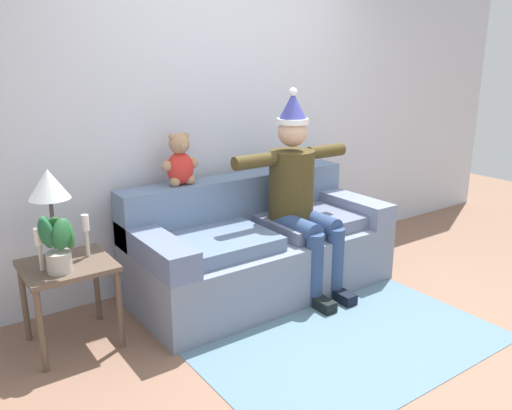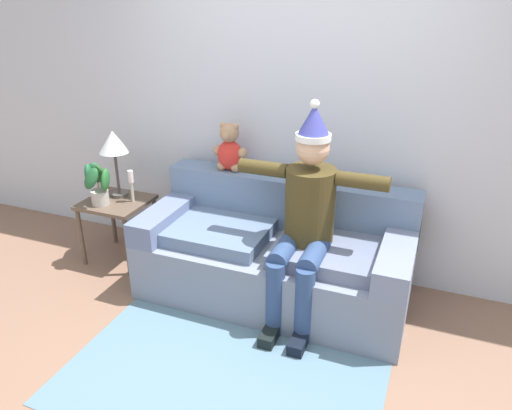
% 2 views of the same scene
% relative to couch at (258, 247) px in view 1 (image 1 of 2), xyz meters
% --- Properties ---
extents(ground_plane, '(10.00, 10.00, 0.00)m').
position_rel_couch_xyz_m(ground_plane, '(0.00, -1.02, -0.33)').
color(ground_plane, '#835F4C').
extents(back_wall, '(7.00, 0.10, 2.70)m').
position_rel_couch_xyz_m(back_wall, '(0.00, 0.53, 1.02)').
color(back_wall, silver).
rests_on(back_wall, ground_plane).
extents(couch, '(1.95, 0.89, 0.84)m').
position_rel_couch_xyz_m(couch, '(0.00, 0.00, 0.00)').
color(couch, gray).
rests_on(couch, ground_plane).
extents(person_seated, '(1.02, 0.77, 1.52)m').
position_rel_couch_xyz_m(person_seated, '(0.26, -0.16, 0.44)').
color(person_seated, '#433719').
rests_on(person_seated, ground_plane).
extents(teddy_bear, '(0.29, 0.17, 0.38)m').
position_rel_couch_xyz_m(teddy_bear, '(-0.49, 0.27, 0.67)').
color(teddy_bear, red).
rests_on(teddy_bear, couch).
extents(side_table, '(0.52, 0.48, 0.54)m').
position_rel_couch_xyz_m(side_table, '(-1.41, -0.00, 0.12)').
color(side_table, brown).
rests_on(side_table, ground_plane).
extents(table_lamp, '(0.24, 0.24, 0.57)m').
position_rel_couch_xyz_m(table_lamp, '(-1.44, 0.09, 0.65)').
color(table_lamp, '#55504B').
rests_on(table_lamp, side_table).
extents(potted_plant, '(0.22, 0.27, 0.36)m').
position_rel_couch_xyz_m(potted_plant, '(-1.48, -0.11, 0.39)').
color(potted_plant, '#B2AEA4').
rests_on(potted_plant, side_table).
extents(candle_tall, '(0.04, 0.04, 0.26)m').
position_rel_couch_xyz_m(candle_tall, '(-1.56, -0.02, 0.37)').
color(candle_tall, beige).
rests_on(candle_tall, side_table).
extents(candle_short, '(0.04, 0.04, 0.27)m').
position_rel_couch_xyz_m(candle_short, '(-1.27, 0.04, 0.38)').
color(candle_short, beige).
rests_on(candle_short, side_table).
extents(area_rug, '(1.89, 1.10, 0.01)m').
position_rel_couch_xyz_m(area_rug, '(0.00, -1.05, -0.33)').
color(area_rug, slate).
rests_on(area_rug, ground_plane).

